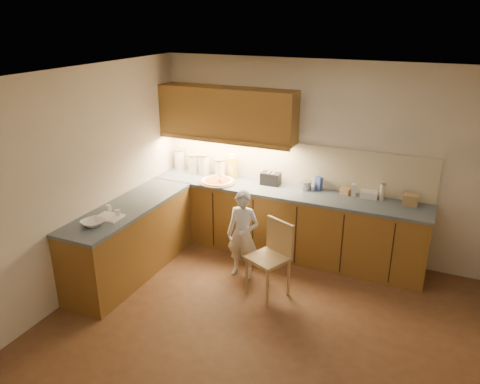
{
  "coord_description": "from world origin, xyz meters",
  "views": [
    {
      "loc": [
        1.46,
        -3.85,
        3.14
      ],
      "look_at": [
        -0.8,
        1.2,
        1.0
      ],
      "focal_mm": 35.0,
      "sensor_mm": 36.0,
      "label": 1
    }
  ],
  "objects_px": {
    "pizza_on_board": "(218,181)",
    "wooden_chair": "(273,253)",
    "child": "(243,235)",
    "oil_jug": "(232,167)",
    "toaster": "(271,179)"
  },
  "relations": [
    {
      "from": "oil_jug",
      "to": "toaster",
      "type": "xyz_separation_m",
      "value": [
        0.61,
        -0.05,
        -0.08
      ]
    },
    {
      "from": "pizza_on_board",
      "to": "oil_jug",
      "type": "relative_size",
      "value": 1.42
    },
    {
      "from": "pizza_on_board",
      "to": "child",
      "type": "xyz_separation_m",
      "value": [
        0.68,
        -0.68,
        -0.38
      ]
    },
    {
      "from": "child",
      "to": "oil_jug",
      "type": "relative_size",
      "value": 3.23
    },
    {
      "from": "child",
      "to": "toaster",
      "type": "distance_m",
      "value": 1.02
    },
    {
      "from": "oil_jug",
      "to": "toaster",
      "type": "distance_m",
      "value": 0.62
    },
    {
      "from": "child",
      "to": "toaster",
      "type": "height_order",
      "value": "child"
    },
    {
      "from": "wooden_chair",
      "to": "child",
      "type": "bearing_deg",
      "value": 179.93
    },
    {
      "from": "pizza_on_board",
      "to": "oil_jug",
      "type": "bearing_deg",
      "value": 73.76
    },
    {
      "from": "child",
      "to": "wooden_chair",
      "type": "xyz_separation_m",
      "value": [
        0.47,
        -0.22,
        -0.04
      ]
    },
    {
      "from": "pizza_on_board",
      "to": "wooden_chair",
      "type": "bearing_deg",
      "value": -37.87
    },
    {
      "from": "child",
      "to": "toaster",
      "type": "xyz_separation_m",
      "value": [
        0.01,
        0.92,
        0.44
      ]
    },
    {
      "from": "child",
      "to": "pizza_on_board",
      "type": "bearing_deg",
      "value": 134.64
    },
    {
      "from": "child",
      "to": "toaster",
      "type": "relative_size",
      "value": 4.23
    },
    {
      "from": "child",
      "to": "oil_jug",
      "type": "bearing_deg",
      "value": 121.35
    }
  ]
}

